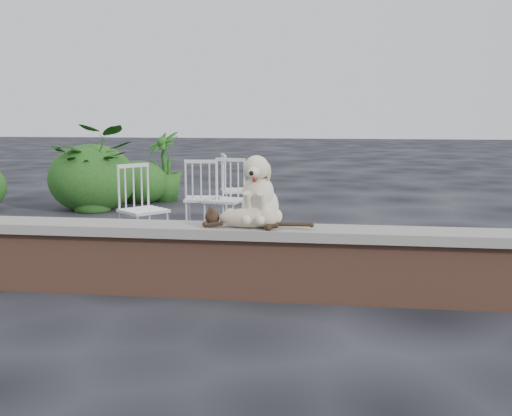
# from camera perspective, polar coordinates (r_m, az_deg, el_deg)

# --- Properties ---
(ground) EXTENTS (60.00, 60.00, 0.00)m
(ground) POSITION_cam_1_polar(r_m,az_deg,el_deg) (5.25, -8.82, -7.72)
(ground) COLOR black
(ground) RESTS_ON ground
(brick_wall) EXTENTS (6.00, 0.30, 0.50)m
(brick_wall) POSITION_cam_1_polar(r_m,az_deg,el_deg) (5.19, -8.88, -5.07)
(brick_wall) COLOR brown
(brick_wall) RESTS_ON ground
(capstone) EXTENTS (6.20, 0.40, 0.08)m
(capstone) POSITION_cam_1_polar(r_m,az_deg,el_deg) (5.12, -8.96, -1.92)
(capstone) COLOR slate
(capstone) RESTS_ON brick_wall
(dog) EXTENTS (0.44, 0.55, 0.59)m
(dog) POSITION_cam_1_polar(r_m,az_deg,el_deg) (4.99, 0.40, 1.76)
(dog) COLOR beige
(dog) RESTS_ON capstone
(cat) EXTENTS (1.06, 0.37, 0.18)m
(cat) POSITION_cam_1_polar(r_m,az_deg,el_deg) (4.88, -0.77, -0.83)
(cat) COLOR tan
(cat) RESTS_ON capstone
(chair_b) EXTENTS (0.67, 0.67, 0.94)m
(chair_b) POSITION_cam_1_polar(r_m,az_deg,el_deg) (7.32, -2.93, 0.87)
(chair_b) COLOR white
(chair_b) RESTS_ON ground
(chair_c) EXTENTS (0.63, 0.63, 0.94)m
(chair_c) POSITION_cam_1_polar(r_m,az_deg,el_deg) (7.45, -4.97, 0.99)
(chair_c) COLOR white
(chair_c) RESTS_ON ground
(chair_a) EXTENTS (0.79, 0.79, 0.94)m
(chair_a) POSITION_cam_1_polar(r_m,az_deg,el_deg) (6.65, -10.40, -0.08)
(chair_a) COLOR white
(chair_a) RESTS_ON ground
(chair_e) EXTENTS (0.70, 0.70, 0.94)m
(chair_e) POSITION_cam_1_polar(r_m,az_deg,el_deg) (8.21, -1.69, 1.75)
(chair_e) COLOR white
(chair_e) RESTS_ON ground
(potted_plant_a) EXTENTS (1.37, 1.24, 1.32)m
(potted_plant_a) POSITION_cam_1_polar(r_m,az_deg,el_deg) (9.61, -14.69, 3.65)
(potted_plant_a) COLOR #1A4915
(potted_plant_a) RESTS_ON ground
(potted_plant_b) EXTENTS (0.92, 0.92, 1.16)m
(potted_plant_b) POSITION_cam_1_polar(r_m,az_deg,el_deg) (10.49, -8.60, 3.83)
(potted_plant_b) COLOR #1A4915
(potted_plant_b) RESTS_ON ground
(shrubbery) EXTENTS (3.21, 2.05, 1.06)m
(shrubbery) POSITION_cam_1_polar(r_m,az_deg,el_deg) (9.98, -16.50, 2.37)
(shrubbery) COLOR #1A4915
(shrubbery) RESTS_ON ground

